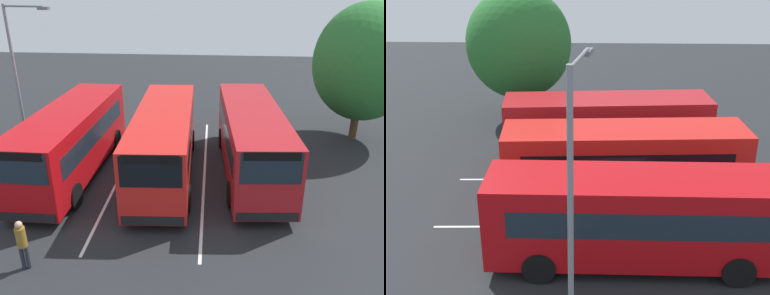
% 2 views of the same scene
% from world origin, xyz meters
% --- Properties ---
extents(ground_plane, '(68.73, 68.73, 0.00)m').
position_xyz_m(ground_plane, '(0.00, 0.00, 0.00)').
color(ground_plane, '#232628').
extents(bus_far_left, '(10.01, 2.70, 3.25)m').
position_xyz_m(bus_far_left, '(0.70, -4.30, 1.80)').
color(bus_far_left, '#B70C11').
rests_on(bus_far_left, ground).
extents(bus_center_left, '(10.14, 3.13, 3.25)m').
position_xyz_m(bus_center_left, '(0.52, 0.15, 1.80)').
color(bus_center_left, red).
rests_on(bus_center_left, ground).
extents(bus_center_right, '(10.17, 3.31, 3.25)m').
position_xyz_m(bus_center_right, '(-0.10, 4.27, 1.80)').
color(bus_center_right, '#AD191E').
rests_on(bus_center_right, ground).
extents(street_lamp, '(0.61, 2.51, 7.75)m').
position_xyz_m(street_lamp, '(-1.34, -7.47, 4.47)').
color(street_lamp, gray).
rests_on(street_lamp, ground).
extents(depot_tree, '(6.23, 5.61, 7.84)m').
position_xyz_m(depot_tree, '(-5.28, 10.64, 4.56)').
color(depot_tree, '#4C3823').
rests_on(depot_tree, ground).
extents(lane_stripe_outer_left, '(13.97, 0.62, 0.01)m').
position_xyz_m(lane_stripe_outer_left, '(0.00, -2.05, 0.00)').
color(lane_stripe_outer_left, silver).
rests_on(lane_stripe_outer_left, ground).
extents(lane_stripe_inner_left, '(13.97, 0.62, 0.01)m').
position_xyz_m(lane_stripe_inner_left, '(0.00, 2.05, 0.00)').
color(lane_stripe_inner_left, silver).
rests_on(lane_stripe_inner_left, ground).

